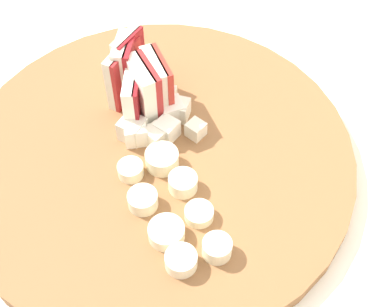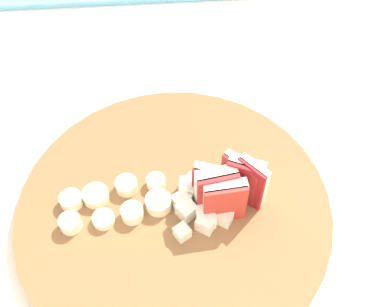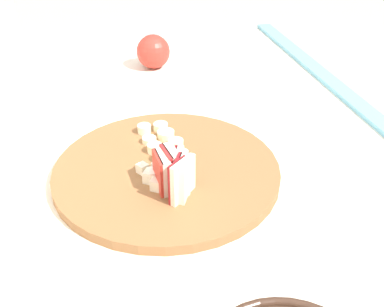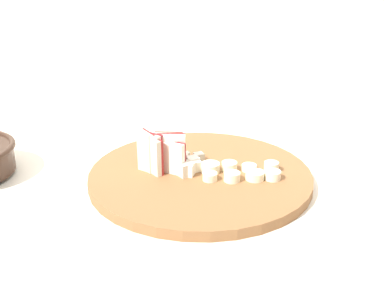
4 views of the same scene
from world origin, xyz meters
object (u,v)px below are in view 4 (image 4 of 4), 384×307
Objects in this scene: apple_wedge_fan at (161,153)px; banana_slice_rows at (240,171)px; apple_dice_pile at (186,164)px; cutting_board at (200,176)px.

apple_wedge_fan is 0.64× the size of banana_slice_rows.
banana_slice_rows is (0.09, -0.01, -0.00)m from apple_dice_pile.
apple_wedge_fan is 0.04m from apple_dice_pile.
apple_dice_pile reaches higher than cutting_board.
apple_dice_pile reaches higher than banana_slice_rows.
cutting_board is at bearing 175.62° from banana_slice_rows.
cutting_board is 2.85× the size of banana_slice_rows.
apple_wedge_fan is at bearing 178.15° from banana_slice_rows.
banana_slice_rows is (0.13, -0.00, -0.02)m from apple_wedge_fan.
apple_dice_pile is at bearing 172.35° from banana_slice_rows.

